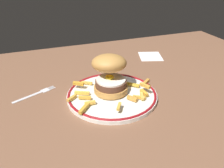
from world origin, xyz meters
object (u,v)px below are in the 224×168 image
Objects in this scene: fork at (36,94)px; napkin at (150,56)px; burger at (110,72)px; dinner_plate at (112,95)px.

fork is 1.31× the size of napkin.
napkin is at bearing 40.66° from burger.
burger is 1.37× the size of napkin.
burger is 1.05× the size of fork.
burger is at bearing -139.34° from napkin.
fork is at bearing -162.34° from napkin.
fork is (-22.27, 9.88, -0.66)cm from dinner_plate.
napkin is (27.32, 23.46, -7.35)cm from burger.
dinner_plate is at bearing -23.92° from fork.
dinner_plate is 2.03× the size of fork.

